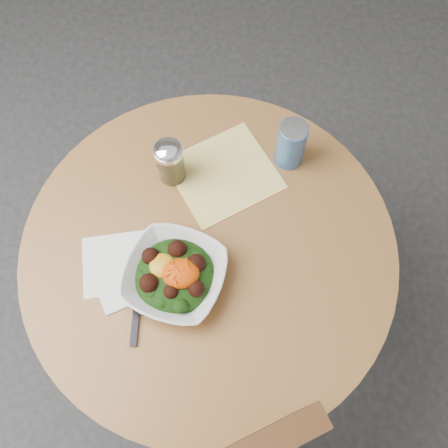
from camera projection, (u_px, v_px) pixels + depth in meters
The scene contains 8 objects.
ground at pixel (214, 319), 1.87m from camera, with size 6.00×6.00×0.00m, color #2A2A2D.
table at pixel (211, 273), 1.37m from camera, with size 0.90×0.90×0.75m.
cloth_napkin at pixel (224, 174), 1.26m from camera, with size 0.24×0.22×0.00m, color yellow.
paper_napkins at pixel (121, 268), 1.16m from camera, with size 0.21×0.21×0.00m.
salad_bowl at pixel (175, 275), 1.12m from camera, with size 0.29×0.29×0.08m.
fork at pixel (138, 294), 1.13m from camera, with size 0.03×0.22×0.00m.
spice_shaker at pixel (170, 162), 1.21m from camera, with size 0.07×0.07×0.13m.
beverage_can at pixel (291, 144), 1.22m from camera, with size 0.07×0.07×0.14m.
Camera 1 is at (0.03, -0.43, 1.86)m, focal length 40.00 mm.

